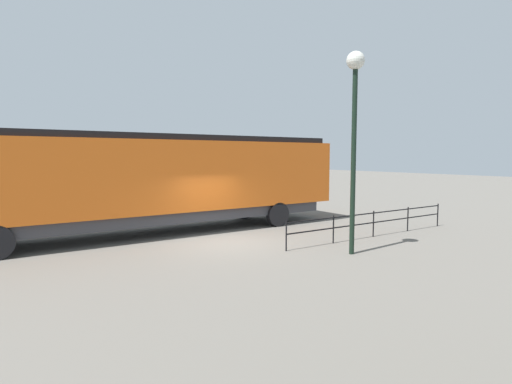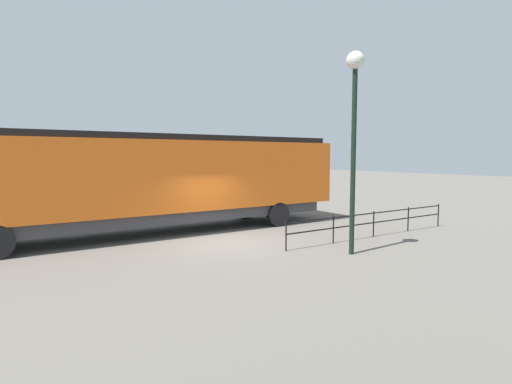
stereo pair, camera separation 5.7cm
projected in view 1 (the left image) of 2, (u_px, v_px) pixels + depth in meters
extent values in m
plane|color=#666059|center=(227.00, 243.00, 14.92)|extent=(120.00, 120.00, 0.00)
cube|color=orange|center=(150.00, 176.00, 16.42)|extent=(3.17, 16.92, 2.82)
cube|color=black|center=(287.00, 180.00, 20.38)|extent=(3.04, 2.72, 1.97)
cube|color=black|center=(149.00, 138.00, 16.28)|extent=(2.85, 16.25, 0.24)
cube|color=#38383D|center=(151.00, 215.00, 16.56)|extent=(2.85, 15.57, 0.45)
cylinder|color=black|center=(244.00, 208.00, 20.76)|extent=(0.30, 1.10, 1.10)
cylinder|color=black|center=(278.00, 214.00, 18.39)|extent=(0.30, 1.10, 1.10)
cylinder|color=black|center=(353.00, 162.00, 12.97)|extent=(0.16, 0.16, 6.02)
sphere|color=silver|center=(356.00, 60.00, 12.68)|extent=(0.58, 0.58, 0.58)
cube|color=black|center=(374.00, 213.00, 15.97)|extent=(0.04, 8.75, 0.04)
cube|color=black|center=(373.00, 223.00, 16.00)|extent=(0.04, 8.75, 0.04)
cylinder|color=black|center=(286.00, 236.00, 13.59)|extent=(0.05, 0.05, 1.03)
cylinder|color=black|center=(333.00, 229.00, 14.80)|extent=(0.05, 0.05, 1.03)
cylinder|color=black|center=(373.00, 224.00, 16.01)|extent=(0.05, 0.05, 1.03)
cylinder|color=black|center=(408.00, 219.00, 17.22)|extent=(0.05, 0.05, 1.03)
cylinder|color=black|center=(438.00, 215.00, 18.43)|extent=(0.05, 0.05, 1.03)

